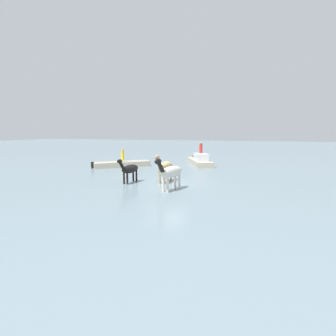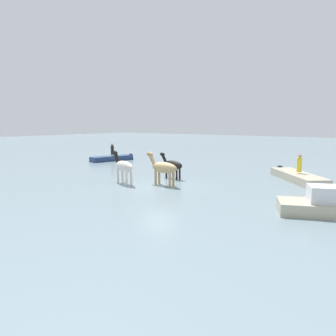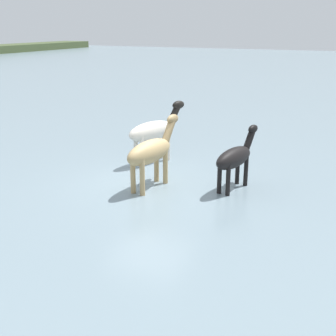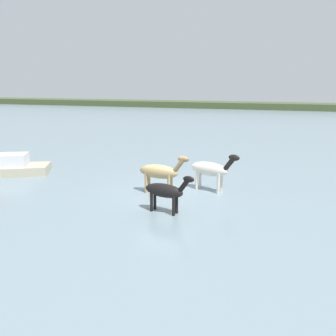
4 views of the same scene
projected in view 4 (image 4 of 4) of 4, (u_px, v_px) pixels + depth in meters
ground_plane at (166, 193)px, 16.45m from camera, size 151.67×151.67×0.00m
distant_shoreline at (240, 108)px, 65.89m from camera, size 136.50×6.00×2.40m
horse_rear_stallion at (160, 172)px, 16.04m from camera, size 2.60×0.83×2.01m
horse_lead at (166, 191)px, 13.73m from camera, size 2.26×0.87×1.75m
horse_chestnut_trailing at (211, 169)px, 16.44m from camera, size 2.59×1.26×2.03m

